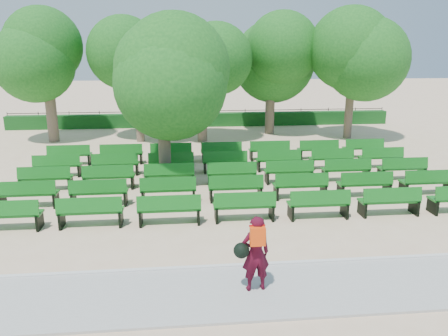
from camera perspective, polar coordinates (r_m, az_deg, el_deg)
name	(u,v)px	position (r m, az deg, el deg)	size (l,w,h in m)	color
ground	(223,189)	(16.71, -0.14, -2.73)	(120.00, 120.00, 0.00)	beige
paving	(256,291)	(9.99, 4.23, -15.78)	(30.00, 2.20, 0.06)	#ACABA7
curb	(248,266)	(10.97, 3.17, -12.61)	(30.00, 0.12, 0.10)	silver
hedge	(203,120)	(30.22, -2.78, 6.32)	(26.00, 0.70, 0.90)	#134C18
fence	(203,125)	(30.69, -2.81, 5.61)	(26.00, 0.10, 1.02)	black
tree_line	(207,138)	(26.37, -2.29, 4.00)	(21.80, 6.80, 7.04)	#1F691E
bench_array	(230,182)	(17.21, 0.83, -1.84)	(1.95, 0.72, 1.21)	#126819
tree_among	(162,84)	(16.98, -8.08, 10.87)	(4.31, 4.31, 5.87)	brown
person	(255,253)	(9.58, 4.02, -10.96)	(0.83, 0.52, 1.71)	#410919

